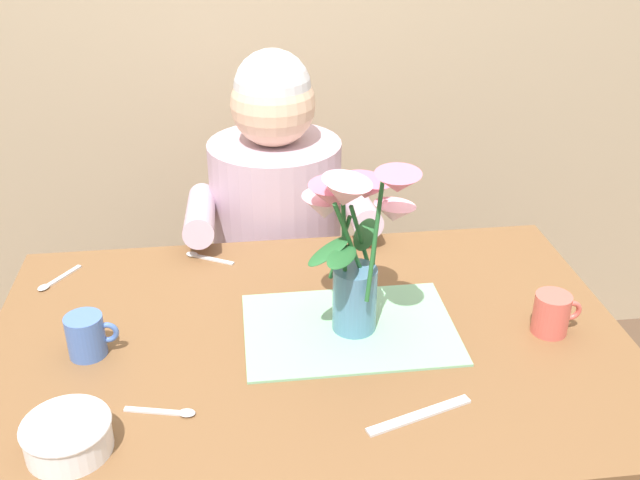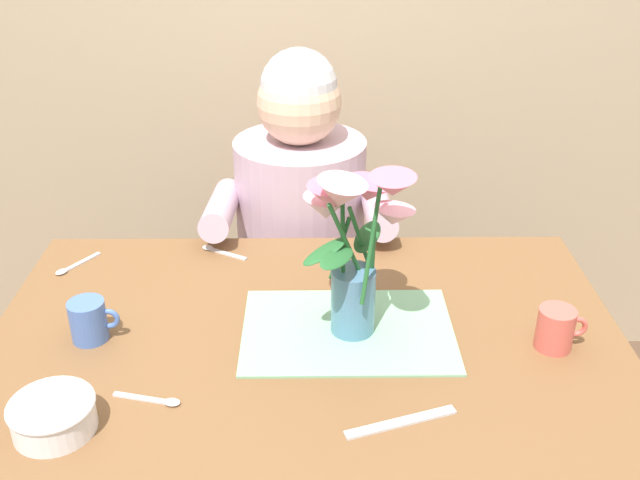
{
  "view_description": "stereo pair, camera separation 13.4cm",
  "coord_description": "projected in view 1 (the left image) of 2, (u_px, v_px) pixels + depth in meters",
  "views": [
    {
      "loc": [
        -0.12,
        -1.12,
        1.55
      ],
      "look_at": [
        0.03,
        0.05,
        0.92
      ],
      "focal_mm": 41.22,
      "sensor_mm": 36.0,
      "label": 1
    },
    {
      "loc": [
        0.01,
        -1.13,
        1.55
      ],
      "look_at": [
        0.03,
        0.05,
        0.92
      ],
      "focal_mm": 41.22,
      "sensor_mm": 36.0,
      "label": 2
    }
  ],
  "objects": [
    {
      "name": "striped_placemat",
      "position": [
        350.0,
        328.0,
        1.4
      ],
      "size": [
        0.4,
        0.28,
        0.0
      ],
      "primitive_type": "cube",
      "color": "#7AB289",
      "rests_on": "dining_table"
    },
    {
      "name": "spoon_2",
      "position": [
        53.0,
        282.0,
        1.55
      ],
      "size": [
        0.08,
        0.11,
        0.01
      ],
      "color": "silver",
      "rests_on": "dining_table"
    },
    {
      "name": "flower_vase",
      "position": [
        354.0,
        234.0,
        1.31
      ],
      "size": [
        0.22,
        0.22,
        0.35
      ],
      "color": "teal",
      "rests_on": "dining_table"
    },
    {
      "name": "spoon_1",
      "position": [
        171.0,
        412.0,
        1.19
      ],
      "size": [
        0.12,
        0.04,
        0.01
      ],
      "color": "silver",
      "rests_on": "dining_table"
    },
    {
      "name": "dining_table",
      "position": [
        310.0,
        379.0,
        1.42
      ],
      "size": [
        1.2,
        0.8,
        0.74
      ],
      "color": "brown",
      "rests_on": "ground_plane"
    },
    {
      "name": "dinner_knife",
      "position": [
        419.0,
        415.0,
        1.18
      ],
      "size": [
        0.19,
        0.08,
        0.0
      ],
      "primitive_type": "cube",
      "rotation": [
        0.0,
        0.0,
        0.32
      ],
      "color": "silver",
      "rests_on": "dining_table"
    },
    {
      "name": "tea_cup",
      "position": [
        552.0,
        314.0,
        1.38
      ],
      "size": [
        0.09,
        0.07,
        0.08
      ],
      "color": "#CC564C",
      "rests_on": "dining_table"
    },
    {
      "name": "ceramic_bowl",
      "position": [
        67.0,
        435.0,
        1.11
      ],
      "size": [
        0.14,
        0.14,
        0.06
      ],
      "color": "white",
      "rests_on": "dining_table"
    },
    {
      "name": "spoon_0",
      "position": [
        202.0,
        257.0,
        1.65
      ],
      "size": [
        0.11,
        0.07,
        0.01
      ],
      "color": "silver",
      "rests_on": "dining_table"
    },
    {
      "name": "seated_person",
      "position": [
        278.0,
        260.0,
        2.0
      ],
      "size": [
        0.45,
        0.47,
        1.14
      ],
      "rotation": [
        0.0,
        0.0,
        -0.06
      ],
      "color": "#4C4C56",
      "rests_on": "ground_plane"
    },
    {
      "name": "ceramic_mug",
      "position": [
        87.0,
        336.0,
        1.31
      ],
      "size": [
        0.09,
        0.07,
        0.08
      ],
      "color": "#476BB7",
      "rests_on": "dining_table"
    }
  ]
}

